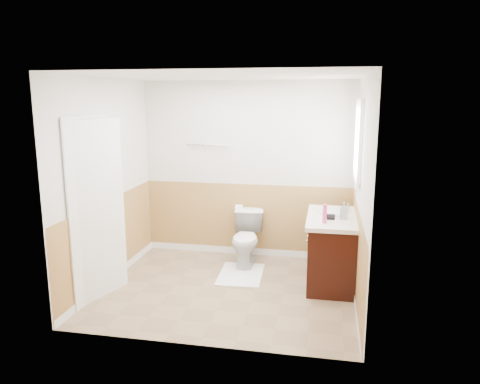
% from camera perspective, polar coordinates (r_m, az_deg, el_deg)
% --- Properties ---
extents(floor, '(3.00, 3.00, 0.00)m').
position_cam_1_polar(floor, '(5.65, -1.51, -11.97)').
color(floor, '#8C7051').
rests_on(floor, ground).
extents(ceiling, '(3.00, 3.00, 0.00)m').
position_cam_1_polar(ceiling, '(5.18, -1.66, 14.26)').
color(ceiling, white).
rests_on(ceiling, floor).
extents(wall_back, '(3.00, 0.00, 3.00)m').
position_cam_1_polar(wall_back, '(6.53, 0.88, 2.74)').
color(wall_back, silver).
rests_on(wall_back, floor).
extents(wall_front, '(3.00, 0.00, 3.00)m').
position_cam_1_polar(wall_front, '(4.04, -5.55, -2.96)').
color(wall_front, silver).
rests_on(wall_front, floor).
extents(wall_left, '(0.00, 3.00, 3.00)m').
position_cam_1_polar(wall_left, '(5.78, -16.26, 1.09)').
color(wall_left, silver).
rests_on(wall_left, floor).
extents(wall_right, '(0.00, 3.00, 3.00)m').
position_cam_1_polar(wall_right, '(5.17, 14.89, -0.07)').
color(wall_right, silver).
rests_on(wall_right, floor).
extents(wainscot_back, '(3.00, 0.00, 3.00)m').
position_cam_1_polar(wainscot_back, '(6.68, 0.84, -3.65)').
color(wainscot_back, tan).
rests_on(wainscot_back, floor).
extents(wainscot_front, '(3.00, 0.00, 3.00)m').
position_cam_1_polar(wainscot_front, '(4.31, -5.31, -12.61)').
color(wainscot_front, tan).
rests_on(wainscot_front, floor).
extents(wainscot_left, '(0.00, 2.60, 2.60)m').
position_cam_1_polar(wainscot_left, '(5.95, -15.75, -6.03)').
color(wainscot_left, tan).
rests_on(wainscot_left, floor).
extents(wainscot_right, '(0.00, 2.60, 2.60)m').
position_cam_1_polar(wainscot_right, '(5.36, 14.34, -7.93)').
color(wainscot_right, tan).
rests_on(wainscot_right, floor).
extents(toilet, '(0.44, 0.73, 0.73)m').
position_cam_1_polar(toilet, '(6.31, 0.81, -5.87)').
color(toilet, white).
rests_on(toilet, floor).
extents(bath_mat, '(0.59, 0.83, 0.02)m').
position_cam_1_polar(bath_mat, '(6.05, 0.11, -10.22)').
color(bath_mat, white).
rests_on(bath_mat, floor).
extents(vanity_cabinet, '(0.55, 1.10, 0.80)m').
position_cam_1_polar(vanity_cabinet, '(5.82, 11.31, -7.27)').
color(vanity_cabinet, black).
rests_on(vanity_cabinet, floor).
extents(vanity_knob_left, '(0.03, 0.03, 0.03)m').
position_cam_1_polar(vanity_knob_left, '(5.68, 8.34, -6.04)').
color(vanity_knob_left, silver).
rests_on(vanity_knob_left, vanity_cabinet).
extents(vanity_knob_right, '(0.03, 0.03, 0.03)m').
position_cam_1_polar(vanity_knob_right, '(5.87, 8.43, -5.45)').
color(vanity_knob_right, silver).
rests_on(vanity_knob_right, vanity_cabinet).
extents(countertop, '(0.60, 1.15, 0.05)m').
position_cam_1_polar(countertop, '(5.69, 11.38, -3.21)').
color(countertop, silver).
rests_on(countertop, vanity_cabinet).
extents(sink_basin, '(0.36, 0.36, 0.02)m').
position_cam_1_polar(sink_basin, '(5.83, 11.49, -2.51)').
color(sink_basin, silver).
rests_on(sink_basin, countertop).
extents(faucet, '(0.02, 0.02, 0.14)m').
position_cam_1_polar(faucet, '(5.82, 13.28, -2.00)').
color(faucet, silver).
rests_on(faucet, countertop).
extents(lotion_bottle, '(0.05, 0.05, 0.22)m').
position_cam_1_polar(lotion_bottle, '(5.33, 10.49, -2.71)').
color(lotion_bottle, '#E33A85').
rests_on(lotion_bottle, countertop).
extents(soap_dispenser, '(0.09, 0.10, 0.20)m').
position_cam_1_polar(soap_dispenser, '(5.58, 12.78, -2.27)').
color(soap_dispenser, '#8E94A0').
rests_on(soap_dispenser, countertop).
extents(hair_dryer_body, '(0.14, 0.07, 0.07)m').
position_cam_1_polar(hair_dryer_body, '(5.52, 11.00, -3.02)').
color(hair_dryer_body, black).
rests_on(hair_dryer_body, countertop).
extents(hair_dryer_handle, '(0.03, 0.03, 0.07)m').
position_cam_1_polar(hair_dryer_handle, '(5.58, 10.68, -3.18)').
color(hair_dryer_handle, black).
rests_on(hair_dryer_handle, countertop).
extents(mirror_panel, '(0.02, 0.35, 0.90)m').
position_cam_1_polar(mirror_panel, '(6.20, 14.16, 4.71)').
color(mirror_panel, silver).
rests_on(mirror_panel, wall_right).
extents(window_frame, '(0.04, 0.80, 1.00)m').
position_cam_1_polar(window_frame, '(5.67, 14.47, 6.10)').
color(window_frame, white).
rests_on(window_frame, wall_right).
extents(window_glass, '(0.01, 0.70, 0.90)m').
position_cam_1_polar(window_glass, '(5.67, 14.63, 6.09)').
color(window_glass, white).
rests_on(window_glass, wall_right).
extents(door, '(0.29, 0.78, 2.04)m').
position_cam_1_polar(door, '(5.39, -17.33, -2.23)').
color(door, white).
rests_on(door, wall_left).
extents(door_frame, '(0.02, 0.92, 2.10)m').
position_cam_1_polar(door_frame, '(5.43, -18.05, -2.08)').
color(door_frame, white).
rests_on(door_frame, wall_left).
extents(door_knob, '(0.06, 0.06, 0.06)m').
position_cam_1_polar(door_knob, '(5.67, -15.20, -2.17)').
color(door_knob, silver).
rests_on(door_knob, door).
extents(towel_bar, '(0.62, 0.02, 0.02)m').
position_cam_1_polar(towel_bar, '(6.55, -3.96, 5.83)').
color(towel_bar, silver).
rests_on(towel_bar, wall_back).
extents(tp_holder_bar, '(0.14, 0.02, 0.02)m').
position_cam_1_polar(tp_holder_bar, '(6.59, -0.10, -2.06)').
color(tp_holder_bar, silver).
rests_on(tp_holder_bar, wall_back).
extents(tp_roll, '(0.10, 0.11, 0.11)m').
position_cam_1_polar(tp_roll, '(6.59, -0.10, -2.06)').
color(tp_roll, white).
rests_on(tp_roll, tp_holder_bar).
extents(tp_sheet, '(0.10, 0.01, 0.16)m').
position_cam_1_polar(tp_sheet, '(6.61, -0.10, -2.99)').
color(tp_sheet, white).
rests_on(tp_sheet, tp_roll).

